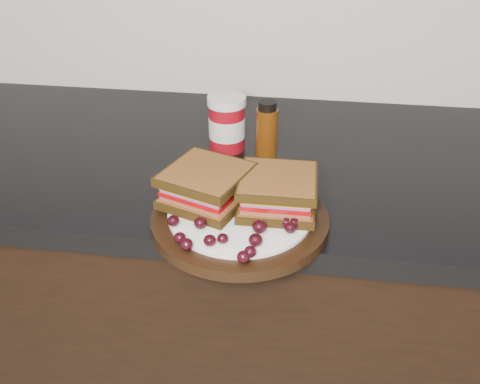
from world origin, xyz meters
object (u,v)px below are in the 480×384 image
object	(u,v)px
plate	(240,219)
oil_bottle	(267,130)
condiment_jar	(227,123)
sandwich_left	(206,186)

from	to	relation	value
plate	oil_bottle	size ratio (longest dim) A/B	2.44
condiment_jar	oil_bottle	distance (m)	0.09
oil_bottle	sandwich_left	bearing A→B (deg)	-110.02
sandwich_left	condiment_jar	size ratio (longest dim) A/B	1.12
sandwich_left	oil_bottle	size ratio (longest dim) A/B	1.07
plate	condiment_jar	world-z (taller)	condiment_jar
plate	condiment_jar	bearing A→B (deg)	103.62
plate	sandwich_left	xyz separation A→B (m)	(-0.06, 0.02, 0.04)
sandwich_left	condiment_jar	xyz separation A→B (m)	(-0.01, 0.23, 0.00)
plate	oil_bottle	world-z (taller)	oil_bottle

